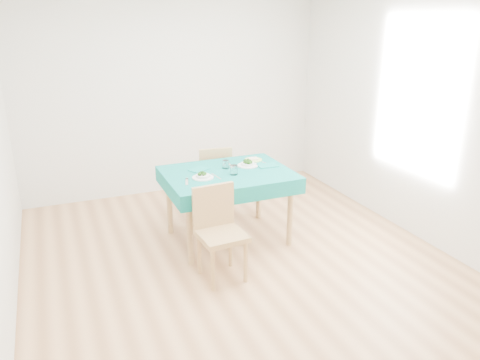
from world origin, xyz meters
name	(u,v)px	position (x,y,z in m)	size (l,w,h in m)	color
room_shell	(240,127)	(0.00, 0.00, 1.35)	(4.02, 4.52, 2.73)	#A47144
table	(228,206)	(0.08, 0.52, 0.38)	(1.29, 0.98, 0.76)	#096961
chair_near	(222,228)	(-0.26, -0.21, 0.50)	(0.40, 0.44, 0.99)	#A27D4C
chair_far	(213,175)	(0.18, 1.27, 0.48)	(0.38, 0.42, 0.95)	#A27D4C
bowl_near	(203,175)	(-0.22, 0.44, 0.79)	(0.21, 0.21, 0.07)	white
bowl_far	(248,163)	(0.35, 0.63, 0.79)	(0.22, 0.22, 0.07)	white
fork_near	(187,182)	(-0.40, 0.39, 0.76)	(0.03, 0.20, 0.00)	silver
knife_near	(216,176)	(-0.08, 0.43, 0.76)	(0.02, 0.21, 0.00)	silver
fork_far	(231,165)	(0.19, 0.72, 0.76)	(0.02, 0.18, 0.00)	silver
knife_far	(269,164)	(0.58, 0.59, 0.76)	(0.02, 0.23, 0.00)	silver
napkin_near	(199,170)	(-0.17, 0.69, 0.76)	(0.20, 0.14, 0.01)	#0D746B
napkin_far	(268,166)	(0.55, 0.54, 0.76)	(0.21, 0.15, 0.01)	#0D746B
tumbler_center	(226,164)	(0.10, 0.64, 0.80)	(0.07, 0.07, 0.09)	white
tumbler_side	(234,170)	(0.11, 0.42, 0.81)	(0.08, 0.08, 0.10)	white
side_plate	(253,160)	(0.50, 0.80, 0.76)	(0.20, 0.20, 0.01)	#BDE06D
bread_slice	(253,159)	(0.50, 0.80, 0.78)	(0.10, 0.10, 0.01)	beige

